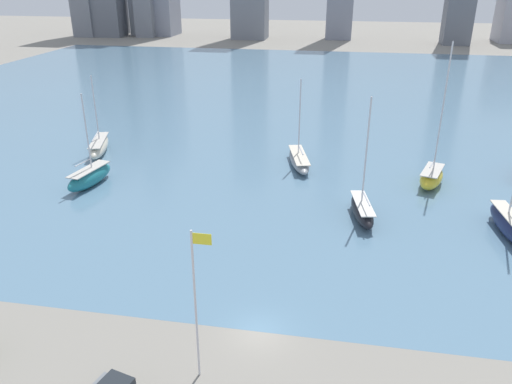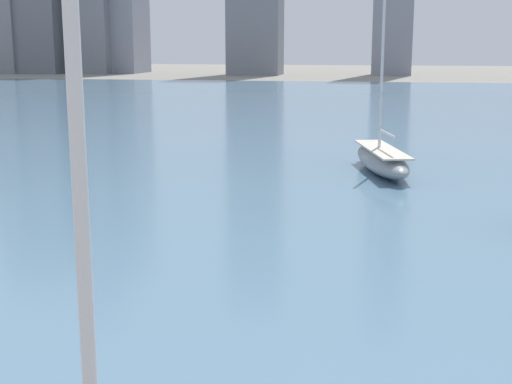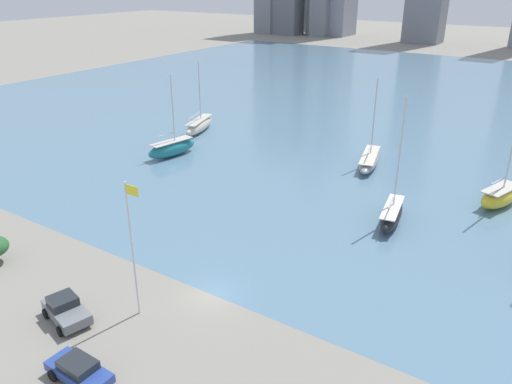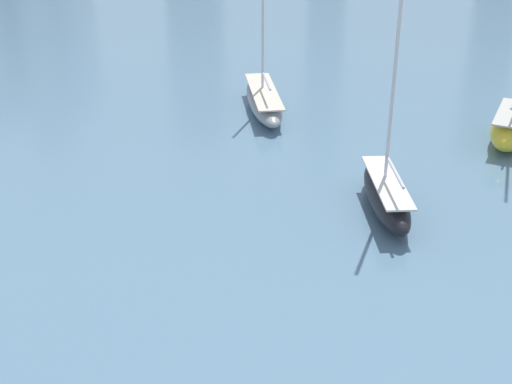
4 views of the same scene
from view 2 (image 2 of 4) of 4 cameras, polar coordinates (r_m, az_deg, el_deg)
The scene contains 3 objects.
harbor_water at distance 80.87m, azimuth 10.50°, elevation 6.00°, with size 180.00×140.00×0.00m.
flag_pole at distance 6.63m, azimuth -12.97°, elevation -8.42°, with size 1.24×0.14×10.55m.
sailboat_gray at distance 45.24m, azimuth 10.02°, elevation 2.59°, with size 4.55×10.24×11.40m.
Camera 2 is at (-0.54, -10.47, 8.02)m, focal length 50.00 mm.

